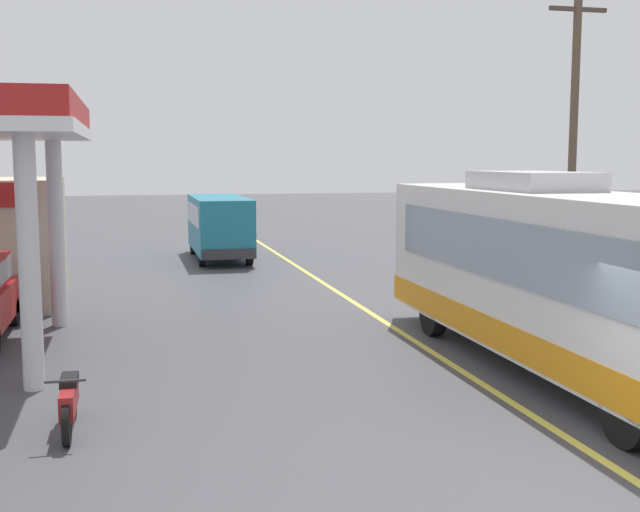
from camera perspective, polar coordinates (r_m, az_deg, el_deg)
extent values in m
plane|color=#424247|center=(29.45, -1.71, -0.71)|extent=(120.00, 120.00, 0.00)
cube|color=#D8CC4C|center=(24.63, 0.68, -2.21)|extent=(0.16, 50.00, 0.01)
cube|color=white|center=(15.37, 16.55, -1.02)|extent=(2.50, 11.00, 2.90)
cube|color=orange|center=(15.56, 16.41, -5.04)|extent=(2.54, 11.04, 0.56)
cube|color=#8C9EAD|center=(14.73, 12.33, 0.53)|extent=(0.06, 9.35, 1.10)
cube|color=#8C9EAD|center=(15.99, 20.55, 0.75)|extent=(0.06, 9.35, 1.10)
cube|color=#B2B2B7|center=(16.11, 14.97, 5.20)|extent=(1.60, 2.80, 0.36)
cylinder|color=black|center=(11.87, 21.19, -10.35)|extent=(0.30, 1.00, 1.00)
cylinder|color=black|center=(18.06, 8.10, -4.07)|extent=(0.30, 1.00, 1.00)
cylinder|color=black|center=(18.97, 14.31, -3.68)|extent=(0.30, 1.00, 1.00)
cylinder|color=silver|center=(14.29, -20.09, -0.03)|extent=(0.36, 0.36, 4.60)
cylinder|color=silver|center=(19.64, -18.32, 1.84)|extent=(0.36, 0.36, 4.60)
cylinder|color=black|center=(20.28, -21.04, -3.77)|extent=(0.20, 0.64, 0.64)
cube|color=teal|center=(31.57, -7.21, 2.30)|extent=(2.00, 6.00, 2.10)
cube|color=#8C9EAD|center=(31.54, -7.22, 3.02)|extent=(2.04, 5.10, 0.80)
cube|color=#2D2D33|center=(28.64, -6.51, 0.12)|extent=(1.90, 0.16, 0.36)
cylinder|color=black|center=(29.61, -8.45, 0.00)|extent=(0.22, 0.76, 0.76)
cylinder|color=black|center=(29.81, -5.08, 0.10)|extent=(0.22, 0.76, 0.76)
cylinder|color=black|center=(33.57, -9.06, 0.81)|extent=(0.22, 0.76, 0.76)
cylinder|color=black|center=(33.75, -6.08, 0.89)|extent=(0.22, 0.76, 0.76)
cylinder|color=black|center=(11.75, -17.66, -11.40)|extent=(0.10, 0.60, 0.60)
cylinder|color=black|center=(12.89, -17.28, -9.74)|extent=(0.10, 0.60, 0.60)
cube|color=maroon|center=(12.26, -17.50, -9.64)|extent=(0.20, 1.30, 0.36)
cube|color=black|center=(12.34, -17.49, -8.46)|extent=(0.24, 0.60, 0.12)
cylinder|color=#2D2D33|center=(11.62, -17.76, -8.51)|extent=(0.55, 0.04, 0.04)
cylinder|color=brown|center=(24.82, 17.62, 7.74)|extent=(0.24, 0.24, 8.82)
cube|color=#4C3D33|center=(25.19, 17.96, 16.43)|extent=(1.80, 0.12, 0.12)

